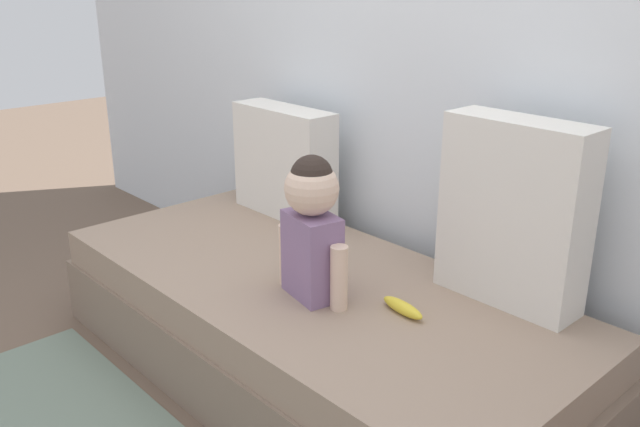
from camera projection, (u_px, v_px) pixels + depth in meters
name	position (u px, v px, depth m)	size (l,w,h in m)	color
ground_plane	(310.00, 374.00, 2.49)	(12.00, 12.00, 0.00)	brown
back_wall	(428.00, 25.00, 2.46)	(5.24, 0.10, 2.44)	silver
couch	(309.00, 327.00, 2.43)	(2.04, 0.92, 0.40)	#826C5B
throw_pillow_left	(284.00, 162.00, 2.90)	(0.51, 0.16, 0.47)	silver
throw_pillow_right	(514.00, 213.00, 2.10)	(0.47, 0.16, 0.59)	silver
toddler	(312.00, 223.00, 2.14)	(0.31, 0.17, 0.48)	gray
banana	(403.00, 308.00, 2.10)	(0.17, 0.04, 0.04)	yellow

